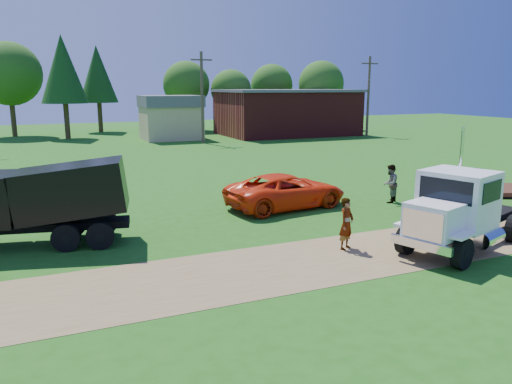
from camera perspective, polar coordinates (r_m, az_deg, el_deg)
name	(u,v)px	position (r m, az deg, el deg)	size (l,w,h in m)	color
ground	(346,256)	(17.27, 10.30, -7.21)	(140.00, 140.00, 0.00)	#1D5612
dirt_track	(346,256)	(17.27, 10.30, -7.19)	(120.00, 4.20, 0.01)	brown
white_semi_tractor	(459,211)	(18.51, 22.15, -1.99)	(7.07, 4.27, 4.20)	black
black_dump_truck	(35,200)	(19.36, -23.97, -0.81)	(7.22, 3.44, 3.06)	black
orange_pickup	(286,191)	(23.51, 3.48, 0.14)	(2.69, 5.83, 1.62)	red
spectator_a	(347,224)	(17.73, 10.31, -3.59)	(0.67, 0.44, 1.84)	#999999
spectator_b	(390,184)	(25.36, 15.08, 0.93)	(0.92, 0.72, 1.89)	#999999
brick_building	(287,112)	(60.09, 3.52, 9.10)	(15.40, 10.40, 5.30)	maroon
tan_shed	(171,117)	(55.20, -9.70, 8.46)	(6.20, 5.40, 4.70)	tan
utility_poles	(202,96)	(50.83, -6.18, 10.86)	(42.20, 0.28, 9.00)	#4A382A
tree_row	(142,81)	(64.00, -12.93, 12.27)	(54.12, 11.90, 11.10)	#312414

